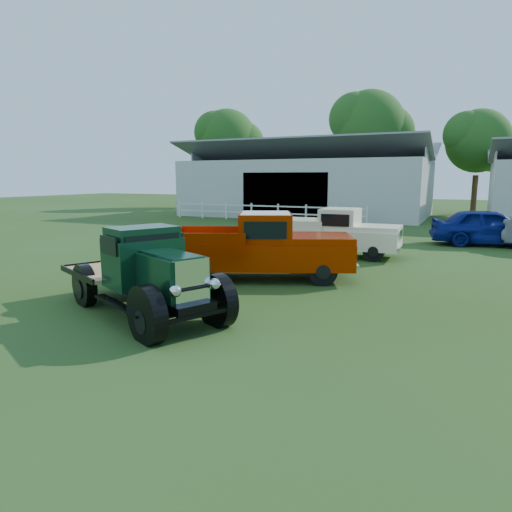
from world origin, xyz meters
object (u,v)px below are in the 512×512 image
at_px(white_pickup, 337,233).
at_px(misc_car_blue, 489,227).
at_px(red_pickup, 262,246).
at_px(vintage_flatbed, 142,270).

xyz_separation_m(white_pickup, misc_car_blue, (5.29, 5.37, -0.07)).
distance_m(red_pickup, white_pickup, 4.99).
distance_m(vintage_flatbed, red_pickup, 4.37).
relative_size(red_pickup, misc_car_blue, 1.13).
bearing_deg(white_pickup, misc_car_blue, 43.74).
xyz_separation_m(red_pickup, white_pickup, (0.92, 4.90, -0.10)).
bearing_deg(misc_car_blue, white_pickup, 123.75).
xyz_separation_m(vintage_flatbed, red_pickup, (0.90, 4.28, 0.02)).
relative_size(red_pickup, white_pickup, 1.12).
height_order(white_pickup, misc_car_blue, white_pickup).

